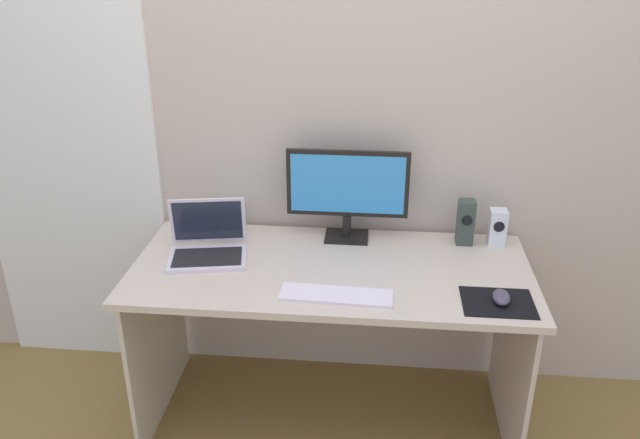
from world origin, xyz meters
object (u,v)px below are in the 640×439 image
(speaker_right, at_px, (497,227))
(laptop, at_px, (208,245))
(monitor, at_px, (347,190))
(mouse, at_px, (501,297))
(speaker_near_monitor, at_px, (466,222))
(keyboard_external, at_px, (336,295))
(fishbowl, at_px, (224,218))

(speaker_right, height_order, laptop, laptop)
(monitor, xyz_separation_m, mouse, (0.57, -0.46, -0.20))
(monitor, xyz_separation_m, speaker_near_monitor, (0.49, -0.00, -0.12))
(speaker_right, distance_m, speaker_near_monitor, 0.13)
(monitor, distance_m, laptop, 0.61)
(monitor, relative_size, mouse, 5.00)
(keyboard_external, bearing_deg, mouse, 3.71)
(speaker_near_monitor, distance_m, keyboard_external, 0.69)
(speaker_right, bearing_deg, keyboard_external, -142.73)
(mouse, bearing_deg, laptop, 171.33)
(laptop, bearing_deg, speaker_right, 10.47)
(speaker_right, distance_m, fishbowl, 1.14)
(mouse, bearing_deg, speaker_right, 87.65)
(speaker_right, distance_m, mouse, 0.47)
(speaker_right, bearing_deg, speaker_near_monitor, 179.97)
(laptop, height_order, keyboard_external, laptop)
(monitor, height_order, speaker_near_monitor, monitor)
(laptop, xyz_separation_m, keyboard_external, (0.53, -0.26, -0.04))
(speaker_near_monitor, bearing_deg, monitor, 179.95)
(monitor, xyz_separation_m, speaker_right, (0.62, -0.00, -0.14))
(fishbowl, height_order, mouse, fishbowl)
(monitor, relative_size, speaker_right, 3.26)
(keyboard_external, bearing_deg, speaker_right, 39.61)
(speaker_near_monitor, bearing_deg, speaker_right, -0.03)
(speaker_right, bearing_deg, fishbowl, -179.78)
(keyboard_external, xyz_separation_m, mouse, (0.57, 0.01, 0.02))
(fishbowl, xyz_separation_m, keyboard_external, (0.51, -0.47, -0.07))
(speaker_right, height_order, mouse, speaker_right)
(monitor, relative_size, fishbowl, 3.37)
(speaker_near_monitor, xyz_separation_m, mouse, (0.08, -0.46, -0.07))
(speaker_near_monitor, bearing_deg, mouse, -80.40)
(laptop, distance_m, mouse, 1.13)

